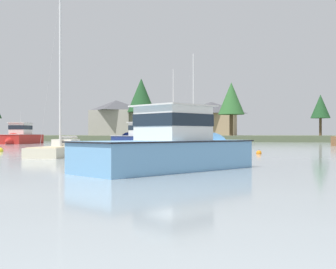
# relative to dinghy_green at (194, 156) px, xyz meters

# --- Properties ---
(far_shore_bank) EXTENTS (171.28, 43.61, 1.11)m
(far_shore_bank) POSITION_rel_dinghy_green_xyz_m (-3.54, 75.42, 0.44)
(far_shore_bank) COLOR #4C563D
(far_shore_bank) RESTS_ON ground
(dinghy_green) EXTENTS (3.05, 2.64, 0.44)m
(dinghy_green) POSITION_rel_dinghy_green_xyz_m (0.00, 0.00, 0.00)
(dinghy_green) COLOR #236B3D
(dinghy_green) RESTS_ON ground
(cruiser_navy) EXTENTS (9.50, 6.89, 5.20)m
(cruiser_navy) POSITION_rel_dinghy_green_xyz_m (-9.60, 19.40, 0.49)
(cruiser_navy) COLOR navy
(cruiser_navy) RESTS_ON ground
(dinghy_yellow) EXTENTS (3.29, 2.27, 0.44)m
(dinghy_yellow) POSITION_rel_dinghy_green_xyz_m (-5.87, 33.24, -0.00)
(dinghy_yellow) COLOR gold
(dinghy_yellow) RESTS_ON ground
(sailboat_cream) EXTENTS (2.77, 7.55, 10.94)m
(sailboat_cream) POSITION_rel_dinghy_green_xyz_m (-8.79, 0.38, 0.11)
(sailboat_cream) COLOR beige
(sailboat_cream) RESTS_ON ground
(cruiser_skyblue) EXTENTS (6.79, 8.72, 5.01)m
(cruiser_skyblue) POSITION_rel_dinghy_green_xyz_m (1.20, -8.69, 0.43)
(cruiser_skyblue) COLOR #669ECC
(cruiser_skyblue) RESTS_ON ground
(cruiser_red) EXTENTS (4.41, 10.98, 5.88)m
(cruiser_red) POSITION_rel_dinghy_green_xyz_m (-32.60, 32.29, 0.59)
(cruiser_red) COLOR #B2231E
(cruiser_red) RESTS_ON ground
(sailboat_sand) EXTENTS (6.45, 9.56, 15.07)m
(sailboat_sand) POSITION_rel_dinghy_green_xyz_m (-8.21, 44.39, 0.18)
(sailboat_sand) COLOR tan
(sailboat_sand) RESTS_ON ground
(mooring_buoy_orange) EXTENTS (0.39, 0.39, 0.44)m
(mooring_buoy_orange) POSITION_rel_dinghy_green_xyz_m (3.57, 6.12, -0.05)
(mooring_buoy_orange) COLOR orange
(mooring_buoy_orange) RESTS_ON ground
(mooring_buoy_yellow) EXTENTS (0.50, 0.50, 0.55)m
(mooring_buoy_yellow) POSITION_rel_dinghy_green_xyz_m (-17.05, 5.28, -0.03)
(mooring_buoy_yellow) COLOR yellow
(mooring_buoy_yellow) RESTS_ON ground
(shore_tree_center_right) EXTENTS (6.02, 6.02, 12.49)m
(shore_tree_center_right) POSITION_rel_dinghy_green_xyz_m (-24.43, 65.86, 9.71)
(shore_tree_center_right) COLOR brown
(shore_tree_center_right) RESTS_ON far_shore_bank
(shore_tree_center) EXTENTS (3.68, 3.68, 7.86)m
(shore_tree_center) POSITION_rel_dinghy_green_xyz_m (12.42, 62.73, 6.55)
(shore_tree_center) COLOR brown
(shore_tree_center) RESTS_ON far_shore_bank
(shore_tree_far_right) EXTENTS (5.50, 5.50, 11.13)m
(shore_tree_far_right) POSITION_rel_dinghy_green_xyz_m (-4.92, 66.39, 8.69)
(shore_tree_far_right) COLOR brown
(shore_tree_far_right) RESTS_ON far_shore_bank
(cottage_hillside) EXTENTS (10.34, 10.69, 8.18)m
(cottage_hillside) POSITION_rel_dinghy_green_xyz_m (-32.07, 70.65, 5.23)
(cottage_hillside) COLOR #9E998E
(cottage_hillside) RESTS_ON far_shore_bank
(cottage_eastern) EXTENTS (12.65, 9.25, 8.16)m
(cottage_eastern) POSITION_rel_dinghy_green_xyz_m (-11.38, 80.80, 5.23)
(cottage_eastern) COLOR tan
(cottage_eastern) RESTS_ON far_shore_bank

